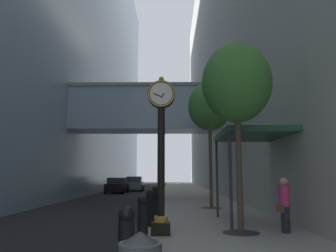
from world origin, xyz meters
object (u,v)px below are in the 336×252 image
at_px(bollard_third, 150,207).
at_px(car_grey_near, 135,184).
at_px(bollard_nearest, 126,244).
at_px(bollard_second, 143,219).
at_px(bollard_fourth, 155,200).
at_px(street_tree_near, 237,84).
at_px(street_tree_mid_near, 210,107).
at_px(car_black_mid, 117,186).
at_px(pedestrian_walking, 284,204).
at_px(street_clock, 161,145).

bearing_deg(bollard_third, car_grey_near, 97.37).
bearing_deg(bollard_nearest, bollard_third, 90.00).
xyz_separation_m(bollard_second, bollard_fourth, (0.00, 6.08, 0.00)).
bearing_deg(bollard_third, street_tree_near, -24.48).
relative_size(bollard_nearest, street_tree_near, 0.21).
distance_m(bollard_nearest, street_tree_near, 6.81).
xyz_separation_m(bollard_second, street_tree_mid_near, (2.78, 9.25, 4.71)).
bearing_deg(car_black_mid, bollard_fourth, -76.20).
xyz_separation_m(pedestrian_walking, car_grey_near, (-7.70, 28.88, -0.19)).
bearing_deg(street_clock, bollard_fourth, 95.02).
height_order(bollard_third, bollard_fourth, same).
bearing_deg(street_tree_near, bollard_second, -147.47).
xyz_separation_m(street_clock, street_tree_near, (2.38, 0.31, 1.97)).
relative_size(bollard_nearest, bollard_second, 1.00).
bearing_deg(bollard_fourth, car_grey_near, 98.27).
height_order(bollard_nearest, bollard_second, same).
xyz_separation_m(bollard_fourth, car_black_mid, (-4.83, 19.66, -0.02)).
relative_size(street_clock, bollard_nearest, 3.87).
bearing_deg(street_tree_near, car_grey_near, 102.40).
distance_m(car_grey_near, car_black_mid, 5.11).
distance_m(bollard_fourth, car_grey_near, 24.87).
bearing_deg(car_grey_near, bollard_third, -82.63).
relative_size(bollard_fourth, street_tree_mid_near, 0.18).
bearing_deg(street_tree_mid_near, bollard_nearest, -102.75).
relative_size(bollard_nearest, street_tree_mid_near, 0.18).
distance_m(street_clock, street_tree_mid_near, 8.59).
distance_m(street_tree_near, car_grey_near, 29.86).
bearing_deg(car_grey_near, street_clock, -82.24).
bearing_deg(pedestrian_walking, bollard_third, 163.45).
bearing_deg(bollard_third, bollard_fourth, 90.00).
bearing_deg(bollard_second, street_clock, 74.54).
distance_m(bollard_second, bollard_fourth, 6.08).
bearing_deg(street_clock, car_grey_near, 97.76).
bearing_deg(pedestrian_walking, street_tree_near, -178.26).
bearing_deg(pedestrian_walking, street_clock, -174.63).
relative_size(street_tree_near, car_black_mid, 1.36).
distance_m(bollard_nearest, car_grey_near, 33.92).
xyz_separation_m(street_tree_near, street_tree_mid_near, (0.00, 7.48, 0.79)).
xyz_separation_m(bollard_nearest, pedestrian_walking, (4.12, 4.85, 0.22)).
height_order(bollard_fourth, street_tree_mid_near, street_tree_mid_near).
bearing_deg(bollard_second, street_tree_near, 32.53).
relative_size(bollard_nearest, car_grey_near, 0.29).
height_order(street_clock, bollard_nearest, street_clock).
bearing_deg(bollard_nearest, pedestrian_walking, 49.66).
bearing_deg(car_grey_near, car_black_mid, -104.18).
distance_m(bollard_fourth, street_tree_mid_near, 6.32).
bearing_deg(bollard_second, bollard_third, 90.00).
height_order(street_clock, street_tree_near, street_tree_near).
height_order(bollard_third, pedestrian_walking, pedestrian_walking).
relative_size(street_clock, bollard_second, 3.87).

